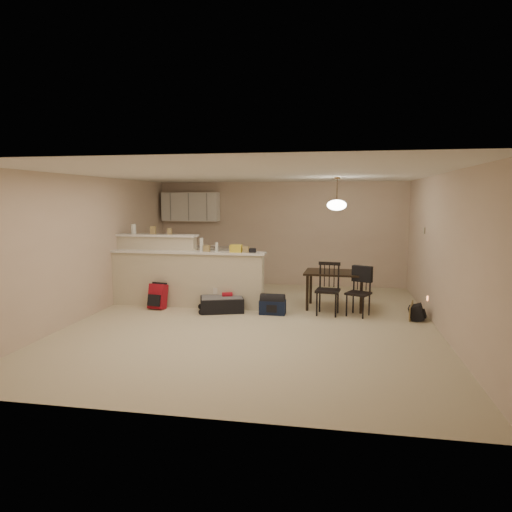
% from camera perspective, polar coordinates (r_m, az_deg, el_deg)
% --- Properties ---
extents(room, '(7.00, 7.02, 2.50)m').
position_cam_1_polar(room, '(7.67, -0.18, 0.82)').
color(room, beige).
rests_on(room, ground).
extents(breakfast_bar, '(3.08, 0.58, 1.39)m').
position_cam_1_polar(breakfast_bar, '(9.16, -9.96, -2.30)').
color(breakfast_bar, beige).
rests_on(breakfast_bar, ground).
extents(upper_cabinets, '(1.40, 0.34, 0.70)m').
position_cam_1_polar(upper_cabinets, '(11.39, -8.16, 6.11)').
color(upper_cabinets, white).
rests_on(upper_cabinets, room).
extents(kitchen_counter, '(1.80, 0.60, 0.90)m').
position_cam_1_polar(kitchen_counter, '(11.33, -7.27, -1.24)').
color(kitchen_counter, white).
rests_on(kitchen_counter, ground).
extents(thermostat, '(0.02, 0.12, 0.12)m').
position_cam_1_polar(thermostat, '(9.21, 20.26, 3.01)').
color(thermostat, beige).
rests_on(thermostat, room).
extents(jar, '(0.10, 0.10, 0.20)m').
position_cam_1_polar(jar, '(9.54, -15.05, 3.28)').
color(jar, silver).
rests_on(jar, breakfast_bar).
extents(cereal_box, '(0.10, 0.07, 0.16)m').
position_cam_1_polar(cereal_box, '(9.38, -12.74, 3.16)').
color(cereal_box, '#A48B55').
rests_on(cereal_box, breakfast_bar).
extents(small_box, '(0.08, 0.06, 0.12)m').
position_cam_1_polar(small_box, '(9.25, -10.73, 3.03)').
color(small_box, '#A48B55').
rests_on(small_box, breakfast_bar).
extents(bottle_a, '(0.07, 0.07, 0.26)m').
position_cam_1_polar(bottle_a, '(8.83, -6.83, 1.41)').
color(bottle_a, silver).
rests_on(bottle_a, breakfast_bar).
extents(bottle_b, '(0.06, 0.06, 0.18)m').
position_cam_1_polar(bottle_b, '(8.75, -4.95, 1.12)').
color(bottle_b, silver).
rests_on(bottle_b, breakfast_bar).
extents(bag_lump, '(0.22, 0.18, 0.14)m').
position_cam_1_polar(bag_lump, '(8.66, -2.50, 0.95)').
color(bag_lump, '#A48B55').
rests_on(bag_lump, breakfast_bar).
extents(pouch, '(0.12, 0.10, 0.08)m').
position_cam_1_polar(pouch, '(8.60, -0.44, 0.71)').
color(pouch, '#A48B55').
rests_on(pouch, breakfast_bar).
extents(extra_item_x, '(0.12, 0.10, 0.11)m').
position_cam_1_polar(extra_item_x, '(8.62, -1.27, 0.84)').
color(extra_item_x, '#A48B55').
rests_on(extra_item_x, breakfast_bar).
extents(extra_item_y, '(0.11, 0.10, 0.12)m').
position_cam_1_polar(extra_item_y, '(8.80, -6.16, 0.95)').
color(extra_item_y, '#A48B55').
rests_on(extra_item_y, breakfast_bar).
extents(dining_table, '(1.18, 0.82, 0.71)m').
position_cam_1_polar(dining_table, '(8.85, 9.87, -2.49)').
color(dining_table, black).
rests_on(dining_table, ground).
extents(pendant_lamp, '(0.36, 0.36, 0.62)m').
position_cam_1_polar(pendant_lamp, '(8.73, 10.06, 6.35)').
color(pendant_lamp, brown).
rests_on(pendant_lamp, room).
extents(dining_chair_near, '(0.46, 0.44, 0.95)m').
position_cam_1_polar(dining_chair_near, '(8.37, 8.96, -4.11)').
color(dining_chair_near, black).
rests_on(dining_chair_near, ground).
extents(dining_chair_far, '(0.50, 0.49, 0.87)m').
position_cam_1_polar(dining_chair_far, '(8.40, 12.67, -4.41)').
color(dining_chair_far, black).
rests_on(dining_chair_far, ground).
extents(suitcase, '(0.91, 0.73, 0.27)m').
position_cam_1_polar(suitcase, '(8.61, -4.29, -6.05)').
color(suitcase, black).
rests_on(suitcase, ground).
extents(red_backpack, '(0.35, 0.25, 0.47)m').
position_cam_1_polar(red_backpack, '(8.98, -12.18, -4.96)').
color(red_backpack, '#A81221').
rests_on(red_backpack, ground).
extents(navy_duffel, '(0.47, 0.26, 0.26)m').
position_cam_1_polar(navy_duffel, '(8.40, 2.09, -6.40)').
color(navy_duffel, '#111B36').
rests_on(navy_duffel, ground).
extents(black_daypack, '(0.27, 0.34, 0.26)m').
position_cam_1_polar(black_daypack, '(8.46, 19.43, -6.69)').
color(black_daypack, black).
rests_on(black_daypack, ground).
extents(cardboard_sheet, '(0.13, 0.36, 0.28)m').
position_cam_1_polar(cardboard_sheet, '(8.45, 18.82, -6.61)').
color(cardboard_sheet, '#A48B55').
rests_on(cardboard_sheet, ground).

